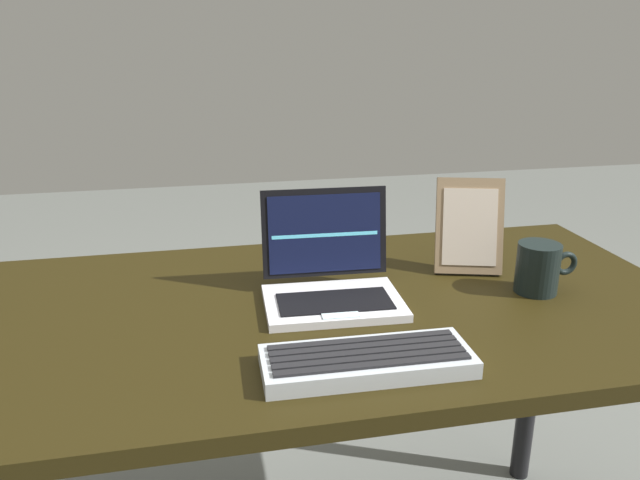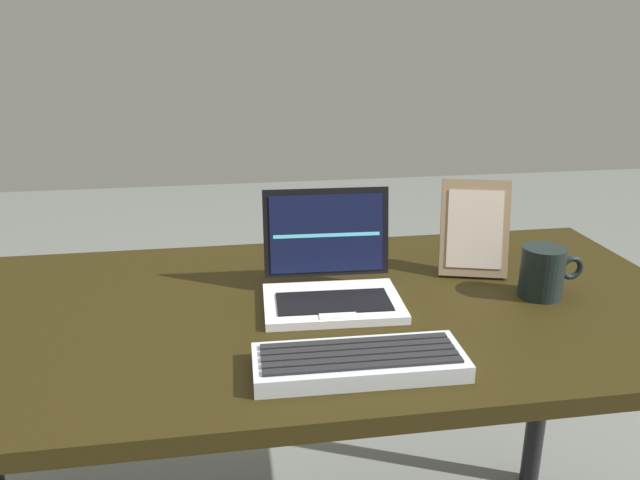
{
  "view_description": "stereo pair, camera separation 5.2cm",
  "coord_description": "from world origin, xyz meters",
  "px_view_note": "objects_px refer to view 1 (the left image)",
  "views": [
    {
      "loc": [
        -0.16,
        -1.02,
        1.22
      ],
      "look_at": [
        0.05,
        0.02,
        0.86
      ],
      "focal_mm": 34.75,
      "sensor_mm": 36.0,
      "label": 1
    },
    {
      "loc": [
        -0.11,
        -1.03,
        1.22
      ],
      "look_at": [
        0.05,
        0.02,
        0.86
      ],
      "focal_mm": 34.75,
      "sensor_mm": 36.0,
      "label": 2
    }
  ],
  "objects_px": {
    "external_keyboard": "(367,361)",
    "photo_frame": "(469,227)",
    "laptop_front": "(331,280)",
    "coffee_mug": "(539,268)"
  },
  "relations": [
    {
      "from": "laptop_front",
      "to": "external_keyboard",
      "type": "distance_m",
      "value": 0.25
    },
    {
      "from": "photo_frame",
      "to": "coffee_mug",
      "type": "xyz_separation_m",
      "value": [
        0.09,
        -0.13,
        -0.05
      ]
    },
    {
      "from": "external_keyboard",
      "to": "coffee_mug",
      "type": "height_order",
      "value": "coffee_mug"
    },
    {
      "from": "external_keyboard",
      "to": "photo_frame",
      "type": "bearing_deg",
      "value": 47.43
    },
    {
      "from": "laptop_front",
      "to": "photo_frame",
      "type": "xyz_separation_m",
      "value": [
        0.31,
        0.09,
        0.06
      ]
    },
    {
      "from": "coffee_mug",
      "to": "laptop_front",
      "type": "bearing_deg",
      "value": 174.03
    },
    {
      "from": "laptop_front",
      "to": "coffee_mug",
      "type": "xyz_separation_m",
      "value": [
        0.4,
        -0.04,
        0.01
      ]
    },
    {
      "from": "external_keyboard",
      "to": "photo_frame",
      "type": "relative_size",
      "value": 1.63
    },
    {
      "from": "photo_frame",
      "to": "laptop_front",
      "type": "bearing_deg",
      "value": -164.34
    },
    {
      "from": "laptop_front",
      "to": "external_keyboard",
      "type": "bearing_deg",
      "value": -90.25
    }
  ]
}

